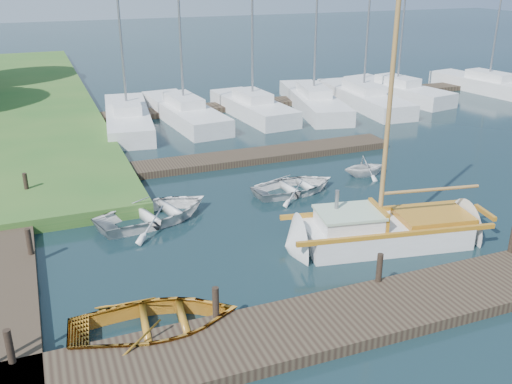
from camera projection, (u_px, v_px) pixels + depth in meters
name	position (u px, v px, depth m)	size (l,w,h in m)	color
ground	(256.00, 225.00, 18.98)	(160.00, 160.00, 0.00)	black
near_dock	(348.00, 318.00, 13.74)	(18.00, 2.20, 0.30)	#2E2219
far_dock	(244.00, 157.00, 25.22)	(14.00, 1.60, 0.30)	#2E2219
pontoon	(310.00, 99.00, 36.16)	(30.00, 1.60, 0.30)	#2E2219
mooring_post_0	(9.00, 346.00, 11.84)	(0.16, 0.16, 0.80)	black
mooring_post_1	(216.00, 302.00, 13.38)	(0.16, 0.16, 0.80)	black
mooring_post_2	(379.00, 268.00, 14.92)	(0.16, 0.16, 0.80)	black
mooring_post_4	(29.00, 242.00, 16.33)	(0.16, 0.16, 0.80)	black
mooring_post_5	(26.00, 184.00, 20.64)	(0.16, 0.16, 0.80)	black
sailboat	(389.00, 233.00, 17.67)	(7.38, 3.16, 9.83)	white
dinghy	(155.00, 319.00, 13.27)	(2.83, 3.96, 0.82)	#985B19
tender_a	(155.00, 210.00, 19.16)	(2.86, 4.00, 0.83)	white
tender_c	(295.00, 184.00, 21.62)	(2.38, 3.33, 0.69)	white
tender_d	(365.00, 165.00, 23.27)	(1.57, 1.82, 0.96)	white
marina_boat_0	(128.00, 116.00, 30.35)	(3.25, 8.96, 11.24)	white
marina_boat_1	(184.00, 111.00, 31.60)	(3.00, 8.93, 9.60)	white
marina_boat_2	(252.00, 105.00, 32.63)	(2.81, 7.67, 12.49)	white
marina_boat_3	(313.00, 99.00, 34.12)	(4.03, 9.37, 13.09)	white
marina_boat_4	(363.00, 96.00, 34.98)	(2.75, 9.07, 9.61)	white
marina_boat_5	(397.00, 89.00, 36.92)	(3.67, 8.27, 11.34)	white
marina_boat_7	(488.00, 84.00, 38.61)	(3.51, 8.79, 10.71)	white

